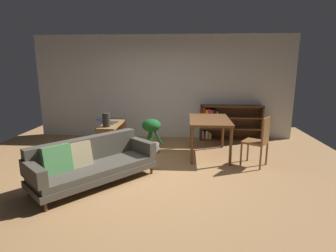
# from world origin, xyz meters

# --- Properties ---
(ground_plane) EXTENTS (8.16, 8.16, 0.00)m
(ground_plane) POSITION_xyz_m (0.00, 0.00, 0.00)
(ground_plane) COLOR #A87A4C
(back_wall_panel) EXTENTS (6.80, 0.10, 2.70)m
(back_wall_panel) POSITION_xyz_m (0.00, 2.70, 1.35)
(back_wall_panel) COLOR silver
(back_wall_panel) RESTS_ON ground_plane
(fabric_couch) EXTENTS (1.94, 2.03, 0.75)m
(fabric_couch) POSITION_xyz_m (-0.96, -0.41, 0.36)
(fabric_couch) COLOR #56351E
(fabric_couch) RESTS_ON ground_plane
(media_console) EXTENTS (0.39, 1.17, 0.64)m
(media_console) POSITION_xyz_m (-1.06, 1.34, 0.32)
(media_console) COLOR olive
(media_console) RESTS_ON ground_plane
(open_laptop) EXTENTS (0.49, 0.39, 0.10)m
(open_laptop) POSITION_xyz_m (-1.15, 1.43, 0.66)
(open_laptop) COLOR #333338
(open_laptop) RESTS_ON media_console
(desk_speaker) EXTENTS (0.16, 0.16, 0.29)m
(desk_speaker) POSITION_xyz_m (-1.08, 1.03, 0.79)
(desk_speaker) COLOR #2D2823
(desk_speaker) RESTS_ON media_console
(potted_floor_plant) EXTENTS (0.45, 0.43, 0.77)m
(potted_floor_plant) POSITION_xyz_m (-0.15, 1.28, 0.45)
(potted_floor_plant) COLOR #9E9389
(potted_floor_plant) RESTS_ON ground_plane
(dining_table) EXTENTS (0.85, 1.29, 0.81)m
(dining_table) POSITION_xyz_m (1.11, 1.17, 0.72)
(dining_table) COLOR brown
(dining_table) RESTS_ON ground_plane
(dining_chair_near) EXTENTS (0.56, 0.55, 0.98)m
(dining_chair_near) POSITION_xyz_m (2.02, 0.56, 0.54)
(dining_chair_near) COLOR brown
(dining_chair_near) RESTS_ON ground_plane
(bookshelf) EXTENTS (1.60, 0.31, 0.92)m
(bookshelf) POSITION_xyz_m (1.67, 2.52, 0.46)
(bookshelf) COLOR #56351E
(bookshelf) RESTS_ON ground_plane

